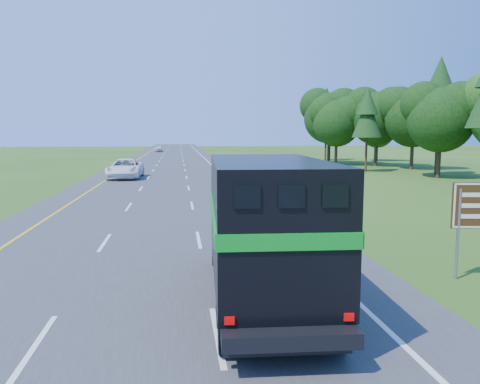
# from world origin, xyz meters

# --- Properties ---
(road) EXTENTS (15.00, 260.00, 0.04)m
(road) POSITION_xyz_m (0.00, 50.00, 0.02)
(road) COLOR #38383A
(road) RESTS_ON ground
(lane_markings) EXTENTS (11.15, 260.00, 0.01)m
(lane_markings) POSITION_xyz_m (0.00, 50.00, 0.04)
(lane_markings) COLOR yellow
(lane_markings) RESTS_ON road
(tree_wall_right) EXTENTS (16.00, 100.00, 12.00)m
(tree_wall_right) POSITION_xyz_m (26.00, 30.00, 6.00)
(tree_wall_right) COLOR #11370F
(tree_wall_right) RESTS_ON ground
(horse_truck) EXTENTS (2.96, 8.29, 3.62)m
(horse_truck) POSITION_xyz_m (3.17, 3.95, 1.97)
(horse_truck) COLOR black
(horse_truck) RESTS_ON road
(white_suv) EXTENTS (3.17, 6.64, 1.83)m
(white_suv) POSITION_xyz_m (-3.94, 37.96, 0.95)
(white_suv) COLOR white
(white_suv) RESTS_ON road
(far_car) EXTENTS (1.90, 4.35, 1.46)m
(far_car) POSITION_xyz_m (-3.39, 103.05, 0.77)
(far_car) COLOR silver
(far_car) RESTS_ON road
(delineator) EXTENTS (0.09, 0.05, 1.10)m
(delineator) POSITION_xyz_m (8.33, 13.24, 0.59)
(delineator) COLOR orange
(delineator) RESTS_ON ground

